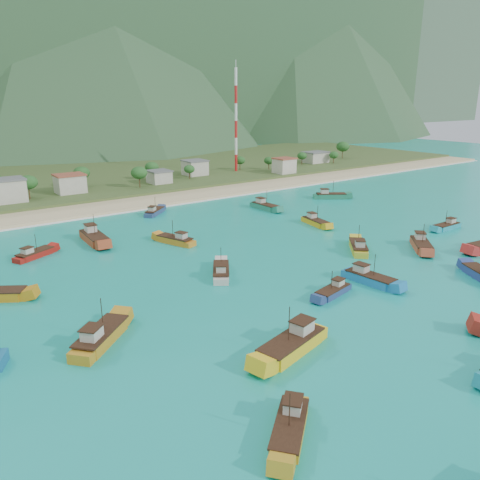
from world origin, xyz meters
TOP-DOWN VIEW (x-y plane):
  - ground at (0.00, 0.00)m, footprint 600.00×600.00m
  - beach at (0.00, 79.00)m, footprint 400.00×18.00m
  - land at (0.00, 140.00)m, footprint 400.00×110.00m
  - surf_line at (0.00, 69.50)m, footprint 400.00×2.50m
  - village at (2.75, 101.87)m, footprint 218.15×27.27m
  - vegetation at (2.55, 103.27)m, footprint 274.96×25.64m
  - radio_tower at (65.95, 108.00)m, footprint 1.20×1.20m
  - boat_0 at (-9.16, 8.98)m, footprint 8.07×9.95m
  - boat_1 at (-35.59, 41.81)m, footprint 9.41×6.66m
  - boat_5 at (1.51, -10.21)m, footprint 8.90×4.20m
  - boat_6 at (-17.20, -20.16)m, footprint 13.07×6.57m
  - boat_8 at (-37.38, -2.58)m, footprint 11.02×10.31m
  - boat_9 at (11.09, -10.39)m, footprint 4.05×10.84m
  - boat_10 at (-6.11, 32.70)m, footprint 6.21×10.54m
  - boat_13 at (61.46, 46.79)m, footprint 11.05×8.93m
  - boat_16 at (33.33, 47.65)m, footprint 3.44×10.92m
  - boat_17 at (32.75, 25.25)m, footprint 4.75×10.30m
  - boat_19 at (2.89, 61.87)m, footprint 8.92×8.18m
  - boat_20 at (24.27, 3.30)m, footprint 9.53×9.91m
  - boat_22 at (57.37, 1.70)m, footprint 9.34×2.85m
  - boat_23 at (37.14, -4.05)m, footprint 10.18×10.00m
  - boat_26 at (-21.28, 45.08)m, footprint 4.40×12.91m
  - boat_28 at (-28.45, -32.12)m, footprint 9.37×8.40m

SIDE VIEW (x-z plane):
  - ground at x=0.00m, z-range 0.00..0.00m
  - beach at x=0.00m, z-range -0.60..0.60m
  - land at x=0.00m, z-range -1.20..1.20m
  - surf_line at x=0.00m, z-range -0.04..0.04m
  - boat_5 at x=1.51m, z-range -2.00..3.06m
  - boat_1 at x=-35.59m, z-range -2.12..3.31m
  - boat_22 at x=57.37m, z-range -2.14..3.36m
  - boat_19 at x=2.89m, z-range -2.15..3.38m
  - boat_28 at x=-28.45m, z-range -2.23..3.53m
  - boat_17 at x=32.75m, z-range -2.26..3.60m
  - boat_0 at x=-9.16m, z-range -2.28..3.64m
  - boat_10 at x=-6.11m, z-range -2.30..3.68m
  - boat_9 at x=11.09m, z-range -2.39..3.88m
  - boat_20 at x=24.27m, z-range -2.39..3.88m
  - boat_16 at x=33.33m, z-range -2.43..3.98m
  - boat_23 at x=37.14m, z-range -2.46..4.04m
  - boat_13 at x=61.46m, z-range -2.48..4.08m
  - boat_8 at x=-37.38m, z-range -2.59..4.31m
  - boat_6 at x=-17.20m, z-range -2.75..4.66m
  - boat_26 at x=-21.28m, z-range -2.79..4.74m
  - village at x=2.75m, z-range 1.12..8.19m
  - vegetation at x=2.55m, z-range 0.69..9.89m
  - radio_tower at x=65.95m, z-range 1.60..45.19m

